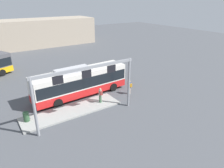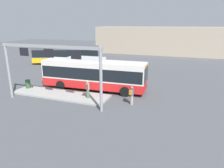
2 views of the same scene
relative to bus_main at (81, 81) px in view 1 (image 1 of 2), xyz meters
The scene contains 8 objects.
ground_plane 1.81m from the bus_main, ahead, with size 120.00×120.00×0.00m, color #4C4F54.
platform_curb 4.12m from the bus_main, 129.85° to the right, with size 10.00×2.80×0.16m, color #9E9E99.
bus_main is the anchor object (origin of this frame).
person_boarding 5.79m from the bus_main, 29.77° to the right, with size 0.38×0.55×1.67m.
person_waiting_near 3.26m from the bus_main, 75.33° to the right, with size 0.37×0.54×1.67m.
platform_sign_gantry 5.66m from the bus_main, 108.23° to the right, with size 9.77×0.24×5.20m.
station_building 30.93m from the bus_main, 85.50° to the left, with size 28.83×8.00×6.19m, color tan.
trash_bin 7.23m from the bus_main, 159.76° to the right, with size 0.52×0.52×0.90m, color #2D5133.
Camera 1 is at (-9.04, -20.12, 10.53)m, focal length 32.78 mm.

